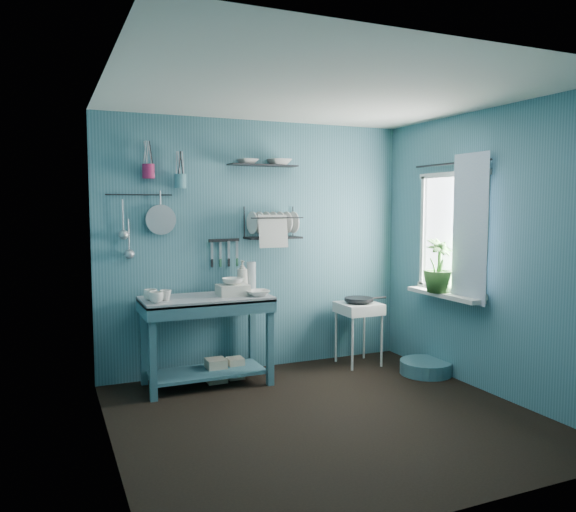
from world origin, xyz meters
name	(u,v)px	position (x,y,z in m)	size (l,w,h in m)	color
floor	(325,417)	(0.00, 0.00, 0.00)	(3.20, 3.20, 0.00)	black
ceiling	(327,92)	(0.00, 0.00, 2.50)	(3.20, 3.20, 0.00)	silver
wall_back	(258,246)	(0.00, 1.50, 1.25)	(3.20, 3.20, 0.00)	#396976
wall_front	(458,284)	(0.00, -1.50, 1.25)	(3.20, 3.20, 0.00)	#396976
wall_left	(109,268)	(-1.60, 0.00, 1.25)	(3.00, 3.00, 0.00)	#396976
wall_right	(488,252)	(1.60, 0.00, 1.25)	(3.00, 3.00, 0.00)	#396976
work_counter	(207,341)	(-0.64, 1.15, 0.41)	(1.17, 0.58, 0.83)	#325D69
mug_left	(156,297)	(-1.12, 0.99, 0.87)	(0.12, 0.12, 0.10)	silver
mug_mid	(166,295)	(-1.02, 1.09, 0.87)	(0.10, 0.10, 0.09)	silver
mug_right	(151,295)	(-1.14, 1.15, 0.87)	(0.12, 0.12, 0.10)	silver
wash_tub	(233,290)	(-0.39, 1.13, 0.88)	(0.28, 0.22, 0.10)	beige
tub_bowl	(233,281)	(-0.39, 1.13, 0.96)	(0.20, 0.20, 0.06)	silver
soap_bottle	(242,276)	(-0.22, 1.35, 0.98)	(0.12, 0.12, 0.30)	beige
water_bottle	(251,276)	(-0.12, 1.37, 0.97)	(0.09, 0.09, 0.28)	#AEBCC2
counter_bowl	(258,293)	(-0.19, 1.00, 0.85)	(0.22, 0.22, 0.05)	silver
hotplate_stand	(358,334)	(1.00, 1.18, 0.32)	(0.41, 0.41, 0.65)	silver
frying_pan	(359,299)	(1.00, 1.18, 0.69)	(0.30, 0.30, 0.04)	black
knife_strip	(224,240)	(-0.36, 1.47, 1.32)	(0.32, 0.02, 0.03)	black
dish_rack	(273,223)	(0.11, 1.37, 1.49)	(0.55, 0.24, 0.32)	black
upper_shelf	(263,165)	(0.02, 1.40, 2.05)	(0.70, 0.18, 0.01)	black
shelf_bowl_left	(247,160)	(-0.14, 1.40, 2.10)	(0.20, 0.20, 0.05)	silver
shelf_bowl_right	(279,164)	(0.19, 1.40, 2.07)	(0.24, 0.24, 0.06)	silver
utensil_cup_magenta	(148,171)	(-1.09, 1.42, 1.97)	(0.11, 0.11, 0.13)	#9A1C4C
utensil_cup_teal	(180,181)	(-0.80, 1.42, 1.88)	(0.11, 0.11, 0.13)	teal
colander	(161,220)	(-0.98, 1.45, 1.53)	(0.28, 0.28, 0.03)	#ABADB4
ladle_outer	(123,216)	(-1.32, 1.46, 1.56)	(0.01, 0.01, 0.30)	#ABADB4
ladle_inner	(129,235)	(-1.27, 1.46, 1.39)	(0.01, 0.01, 0.30)	#ABADB4
hook_rail	(139,195)	(-1.17, 1.47, 1.76)	(0.01, 0.01, 0.60)	black
window_glass	(453,233)	(1.59, 0.45, 1.40)	(1.10, 1.10, 0.00)	white
windowsill	(444,295)	(1.50, 0.45, 0.81)	(0.16, 0.95, 0.04)	silver
curtain	(469,229)	(1.52, 0.15, 1.45)	(1.35, 1.35, 0.00)	white
curtain_rod	(451,164)	(1.54, 0.45, 2.05)	(0.02, 0.02, 1.05)	black
potted_plant	(439,266)	(1.46, 0.49, 1.09)	(0.29, 0.29, 0.51)	#386C2B
storage_tin_large	(216,370)	(-0.54, 1.20, 0.11)	(0.18, 0.18, 0.22)	tan
storage_tin_small	(235,368)	(-0.34, 1.23, 0.10)	(0.15, 0.15, 0.20)	tan
floor_basin	(426,367)	(1.43, 0.61, 0.07)	(0.51, 0.51, 0.13)	#3F6F7C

